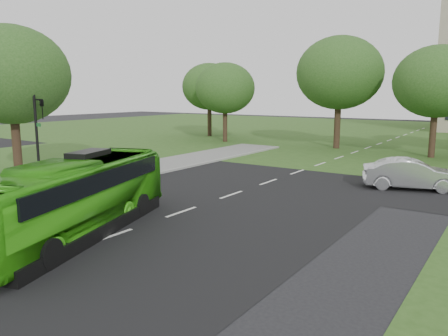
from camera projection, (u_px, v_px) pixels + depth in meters
name	position (u px, v px, depth m)	size (l,w,h in m)	color
ground	(150.00, 223.00, 17.59)	(160.00, 160.00, 0.00)	black
street_surfaces	(338.00, 156.00, 36.32)	(120.00, 120.00, 0.15)	black
tree_park_a	(225.00, 88.00, 46.33)	(6.33, 6.33, 8.41)	black
tree_park_b	(339.00, 73.00, 40.38)	(7.95, 7.95, 10.42)	black
tree_park_c	(437.00, 82.00, 34.59)	(6.75, 6.75, 8.96)	black
tree_park_f	(209.00, 87.00, 52.61)	(6.58, 6.58, 8.78)	black
tree_side_near	(11.00, 75.00, 26.11)	(6.93, 6.93, 9.21)	black
bus	(75.00, 198.00, 15.99)	(2.36, 10.07, 2.80)	#37A815
sedan	(411.00, 174.00, 23.72)	(1.76, 5.05, 1.66)	silver
traffic_light	(38.00, 130.00, 24.42)	(0.87, 0.26, 5.37)	black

